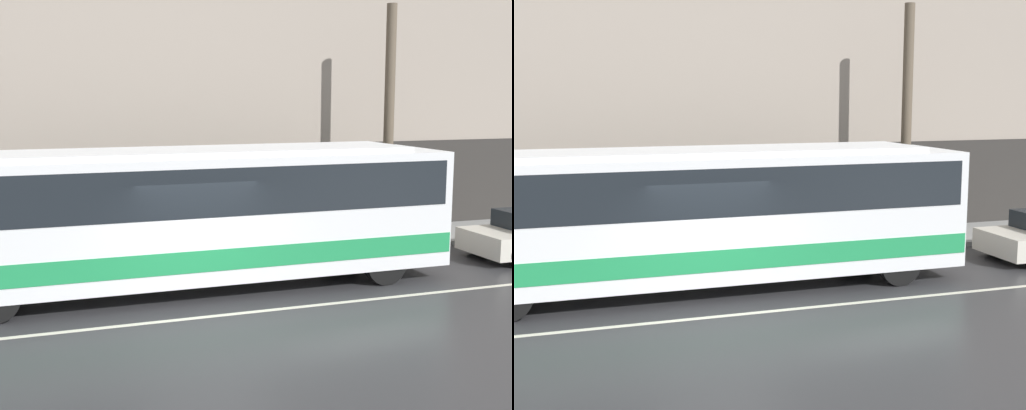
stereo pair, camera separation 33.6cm
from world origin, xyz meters
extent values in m
plane|color=#2D2D30|center=(0.00, 0.00, 0.00)|extent=(60.00, 60.00, 0.00)
cube|color=gray|center=(0.00, 5.33, 0.06)|extent=(60.00, 2.66, 0.13)
cube|color=gray|center=(0.00, 6.81, 6.62)|extent=(60.00, 0.30, 13.25)
cube|color=#2D2B28|center=(0.00, 6.65, 1.40)|extent=(60.00, 0.06, 2.80)
cube|color=beige|center=(0.00, 0.00, 0.00)|extent=(54.00, 0.14, 0.01)
cube|color=white|center=(-0.17, 2.11, 1.66)|extent=(12.30, 2.55, 2.61)
cube|color=#1E8C4C|center=(-0.17, 2.11, 0.90)|extent=(12.23, 2.58, 0.45)
cube|color=black|center=(-0.17, 2.11, 2.29)|extent=(11.93, 2.57, 0.99)
cube|color=orange|center=(5.93, 2.11, 2.77)|extent=(0.12, 1.91, 0.28)
cube|color=white|center=(-0.17, 2.11, 3.02)|extent=(10.45, 2.17, 0.12)
cylinder|color=black|center=(4.38, 0.99, 0.49)|extent=(0.98, 0.28, 0.98)
cylinder|color=black|center=(4.38, 3.22, 0.49)|extent=(0.98, 0.28, 0.98)
cylinder|color=black|center=(8.31, 2.95, 0.33)|extent=(0.66, 0.20, 0.66)
cylinder|color=brown|center=(6.56, 4.80, 3.41)|extent=(0.28, 0.28, 6.56)
camera|label=1|loc=(-3.55, -12.81, 4.27)|focal=50.00mm
camera|label=2|loc=(-3.23, -12.91, 4.27)|focal=50.00mm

